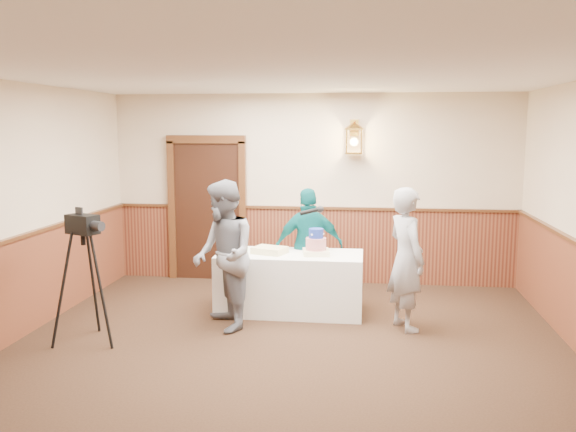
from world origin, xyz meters
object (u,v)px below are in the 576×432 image
display_table (290,283)px  tv_camera_rig (86,286)px  interviewer (224,255)px  tiered_cake (316,244)px  assistant_p (309,247)px  sheet_cake_yellow (270,250)px  sheet_cake_green (234,248)px  baker (406,259)px

display_table → tv_camera_rig: size_ratio=1.29×
display_table → interviewer: interviewer is taller
tiered_cake → interviewer: bearing=-144.7°
assistant_p → tiered_cake: bearing=91.5°
tiered_cake → display_table: bearing=173.8°
sheet_cake_yellow → sheet_cake_green: sheet_cake_yellow is taller
tiered_cake → baker: bearing=-22.4°
tv_camera_rig → assistant_p: bearing=62.0°
baker → tv_camera_rig: size_ratio=1.18×
sheet_cake_green → baker: size_ratio=0.19×
sheet_cake_yellow → assistant_p: 0.61m
sheet_cake_green → tv_camera_rig: (-1.31, -1.43, -0.16)m
display_table → sheet_cake_yellow: 0.49m
sheet_cake_yellow → interviewer: 0.83m
sheet_cake_yellow → interviewer: size_ratio=0.23×
tiered_cake → sheet_cake_green: bearing=175.7°
display_table → baker: baker is taller
tiered_cake → baker: 1.16m
display_table → tiered_cake: bearing=-6.2°
interviewer → baker: (2.06, 0.27, -0.04)m
display_table → baker: bearing=-18.8°
interviewer → tv_camera_rig: 1.52m
sheet_cake_yellow → sheet_cake_green: size_ratio=1.26×
tiered_cake → baker: size_ratio=0.22×
sheet_cake_green → tv_camera_rig: size_ratio=0.22×
display_table → tv_camera_rig: bearing=-145.7°
sheet_cake_green → interviewer: interviewer is taller
display_table → sheet_cake_yellow: bearing=-173.4°
sheet_cake_green → tv_camera_rig: 1.94m
tiered_cake → sheet_cake_green: (-1.05, 0.08, -0.09)m
baker → tv_camera_rig: (-3.42, -0.91, -0.19)m
tiered_cake → tv_camera_rig: tv_camera_rig is taller
interviewer → tv_camera_rig: (-1.36, -0.64, -0.23)m
tiered_cake → interviewer: size_ratio=0.21×
interviewer → baker: size_ratio=1.05×
sheet_cake_yellow → sheet_cake_green: bearing=171.2°
sheet_cake_green → interviewer: bearing=-86.3°
sheet_cake_yellow → tv_camera_rig: tv_camera_rig is taller
tv_camera_rig → baker: bearing=38.7°
interviewer → assistant_p: interviewer is taller
interviewer → sheet_cake_yellow: bearing=123.7°
display_table → assistant_p: 0.58m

